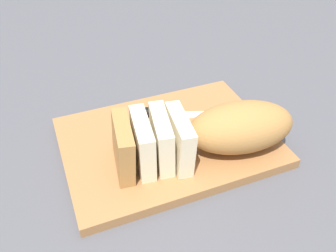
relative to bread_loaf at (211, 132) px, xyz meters
The scene contains 6 objects.
ground_plane 0.11m from the bread_loaf, 43.58° to the right, with size 3.00×3.00×0.00m, color #4C4C51.
cutting_board 0.10m from the bread_loaf, 43.58° to the right, with size 0.40×0.29×0.02m, color #9E6B3D.
bread_loaf is the anchor object (origin of this frame).
bread_knife 0.13m from the bread_loaf, 75.63° to the right, with size 0.24×0.09×0.02m.
crumb_near_knife 0.16m from the bread_loaf, 60.90° to the right, with size 0.00×0.00×0.00m, color #A8753D.
crumb_near_loaf 0.13m from the bread_loaf, 40.22° to the right, with size 0.01×0.01×0.01m, color #A8753D.
Camera 1 is at (0.17, 0.49, 0.47)m, focal length 38.09 mm.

